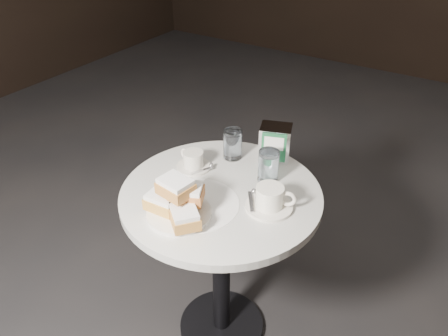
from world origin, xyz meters
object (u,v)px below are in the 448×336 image
napkin_dispenser (275,142)px  coffee_cup_right (270,199)px  water_glass_left (233,144)px  beignet_plate (178,203)px  water_glass_right (268,166)px  cafe_table (221,234)px  coffee_cup_left (193,161)px

napkin_dispenser → coffee_cup_right: bearing=-85.7°
water_glass_left → beignet_plate: bearing=-84.1°
water_glass_left → water_glass_right: bearing=-19.1°
cafe_table → coffee_cup_right: (0.18, 0.01, 0.23)m
water_glass_right → napkin_dispenser: (-0.05, 0.15, 0.01)m
beignet_plate → water_glass_left: 0.40m
coffee_cup_left → water_glass_left: size_ratio=1.34×
cafe_table → napkin_dispenser: (0.05, 0.29, 0.27)m
beignet_plate → napkin_dispenser: size_ratio=1.84×
beignet_plate → napkin_dispenser: (0.10, 0.48, 0.02)m
beignet_plate → coffee_cup_right: 0.30m
beignet_plate → water_glass_left: size_ratio=2.21×
coffee_cup_left → coffee_cup_right: (0.35, -0.06, 0.01)m
beignet_plate → napkin_dispenser: 0.49m
water_glass_right → coffee_cup_left: bearing=-164.1°
water_glass_left → napkin_dispenser: (0.14, 0.08, 0.01)m
coffee_cup_left → napkin_dispenser: (0.22, 0.22, 0.04)m
water_glass_right → napkin_dispenser: napkin_dispenser is taller
cafe_table → coffee_cup_right: coffee_cup_right is taller
coffee_cup_right → cafe_table: bearing=163.6°
napkin_dispenser → water_glass_left: bearing=-169.3°
beignet_plate → cafe_table: bearing=77.1°
coffee_cup_right → coffee_cup_left: bearing=150.9°
water_glass_left → napkin_dispenser: bearing=30.7°
coffee_cup_right → water_glass_right: size_ratio=1.69×
coffee_cup_right → water_glass_right: 0.16m
water_glass_right → napkin_dispenser: 0.16m
beignet_plate → water_glass_left: bearing=95.9°
coffee_cup_left → water_glass_right: (0.27, 0.08, 0.03)m
cafe_table → coffee_cup_right: bearing=2.8°
coffee_cup_right → napkin_dispenser: bearing=95.1°
napkin_dispenser → water_glass_right: bearing=-91.7°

